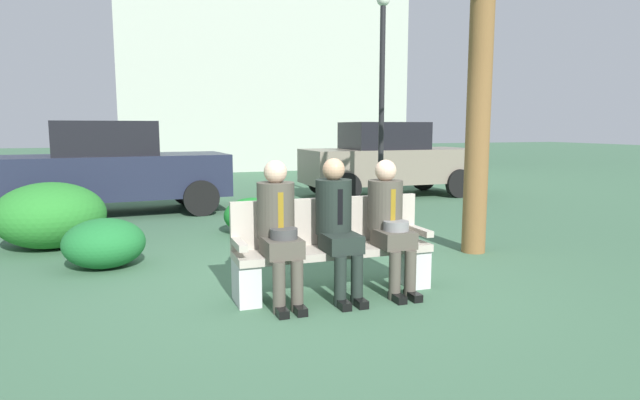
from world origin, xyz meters
name	(u,v)px	position (x,y,z in m)	size (l,w,h in m)	color
ground_plane	(314,286)	(0.00, 0.00, 0.00)	(80.00, 80.00, 0.00)	#40684B
park_bench	(332,249)	(0.10, -0.22, 0.42)	(1.90, 0.44, 0.90)	#B7AD9E
seated_man_left	(279,225)	(-0.46, -0.36, 0.72)	(0.34, 0.72, 1.28)	#4C473D
seated_man_middle	(337,220)	(0.10, -0.35, 0.72)	(0.34, 0.72, 1.29)	#1E2823
seated_man_right	(389,219)	(0.64, -0.36, 0.71)	(0.34, 0.72, 1.27)	#4C473D
shrub_near_bench	(50,215)	(-2.69, 2.79, 0.43)	(1.38, 1.27, 0.86)	#297E2B
shrub_mid_lawn	(252,215)	(0.01, 2.87, 0.27)	(0.85, 0.78, 0.53)	#1C7C29
shrub_far_lawn	(104,243)	(-1.99, 1.47, 0.28)	(0.90, 0.82, 0.56)	#1E6E31
parked_car_near	(114,168)	(-1.95, 5.39, 0.84)	(3.99, 1.92, 1.68)	#1E2338
parked_car_far	(388,160)	(3.87, 6.07, 0.84)	(3.90, 1.71, 1.68)	slate
street_lamp	(382,82)	(2.70, 4.06, 2.39)	(0.24, 0.24, 3.95)	black
building_backdrop	(248,22)	(3.25, 17.91, 5.90)	(10.95, 8.96, 11.76)	#AAB2A3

